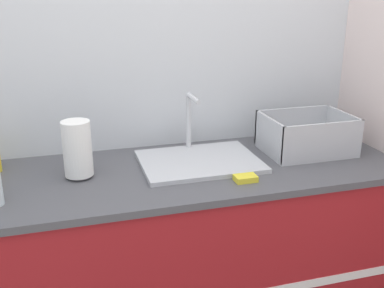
# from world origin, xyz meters

# --- Properties ---
(wall_back) EXTENTS (4.35, 0.06, 2.60)m
(wall_back) POSITION_xyz_m (0.00, 0.69, 1.30)
(wall_back) COLOR silver
(wall_back) RESTS_ON ground_plane
(counter_cabinet) EXTENTS (1.97, 0.69, 0.89)m
(counter_cabinet) POSITION_xyz_m (0.00, 0.33, 0.44)
(counter_cabinet) COLOR maroon
(counter_cabinet) RESTS_ON ground_plane
(sink) EXTENTS (0.52, 0.40, 0.29)m
(sink) POSITION_xyz_m (0.09, 0.37, 0.91)
(sink) COLOR silver
(sink) RESTS_ON counter_cabinet
(paper_towel_roll) EXTENTS (0.12, 0.12, 0.24)m
(paper_towel_roll) POSITION_xyz_m (-0.43, 0.36, 1.01)
(paper_towel_roll) COLOR #4C4C51
(paper_towel_roll) RESTS_ON counter_cabinet
(dish_rack) EXTENTS (0.40, 0.30, 0.18)m
(dish_rack) POSITION_xyz_m (0.63, 0.38, 0.95)
(dish_rack) COLOR #B7BABF
(dish_rack) RESTS_ON counter_cabinet
(sponge) EXTENTS (0.09, 0.06, 0.02)m
(sponge) POSITION_xyz_m (0.21, 0.13, 0.90)
(sponge) COLOR yellow
(sponge) RESTS_ON counter_cabinet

